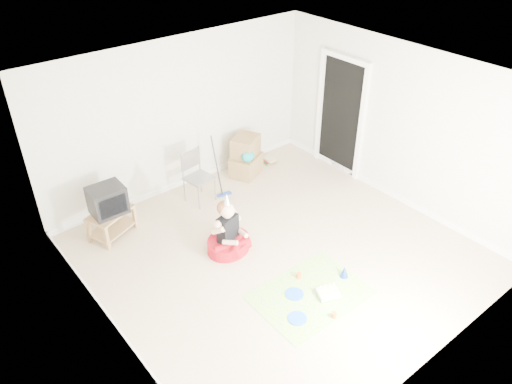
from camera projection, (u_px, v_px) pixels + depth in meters
ground at (279, 253)px, 7.27m from camera, size 5.00×5.00×0.00m
doorway_recess at (341, 117)px, 8.80m from camera, size 0.02×0.90×2.05m
tv_stand at (111, 221)px, 7.50m from camera, size 0.78×0.64×0.42m
crt_tv at (107, 200)px, 7.30m from camera, size 0.51×0.42×0.43m
folding_chair at (199, 178)px, 8.19m from camera, size 0.47×0.45×0.91m
cardboard_boxes at (246, 157)px, 8.98m from camera, size 0.70×0.65×0.72m
floor_mop at (224, 182)px, 8.42m from camera, size 0.26×0.34×1.02m
book_pile at (269, 160)px, 9.50m from camera, size 0.24×0.29×0.09m
seated_woman at (228, 238)px, 7.23m from camera, size 0.81×0.81×0.97m
party_mat at (311, 294)px, 6.56m from camera, size 1.50×1.09×0.01m
birthday_cake at (328, 294)px, 6.52m from camera, size 0.33×0.30×0.14m
blue_plate_near at (295, 294)px, 6.55m from camera, size 0.26×0.26×0.01m
blue_plate_far at (297, 318)px, 6.20m from camera, size 0.25×0.25×0.01m
orange_cup_near at (299, 276)px, 6.80m from camera, size 0.07×0.07×0.08m
orange_cup_far at (334, 315)px, 6.21m from camera, size 0.07×0.07×0.07m
blue_party_hat at (344, 272)px, 6.80m from camera, size 0.13×0.13×0.18m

